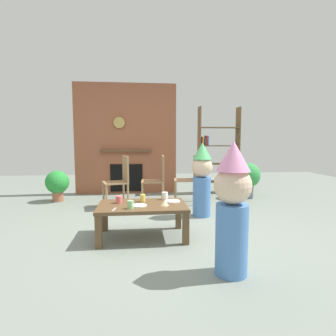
% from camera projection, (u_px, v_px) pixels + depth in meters
% --- Properties ---
extents(ground_plane, '(12.00, 12.00, 0.00)m').
position_uv_depth(ground_plane, '(160.00, 229.00, 3.62)').
color(ground_plane, gray).
extents(brick_fireplace_feature, '(2.20, 0.28, 2.40)m').
position_uv_depth(brick_fireplace_feature, '(126.00, 139.00, 6.01)').
color(brick_fireplace_feature, '#935138').
rests_on(brick_fireplace_feature, ground_plane).
extents(bookshelf, '(0.90, 0.28, 1.90)m').
position_uv_depth(bookshelf, '(215.00, 153.00, 6.06)').
color(bookshelf, brown).
rests_on(bookshelf, ground_plane).
extents(coffee_table, '(1.05, 0.67, 0.40)m').
position_uv_depth(coffee_table, '(142.00, 209.00, 3.28)').
color(coffee_table, brown).
rests_on(coffee_table, ground_plane).
extents(paper_cup_near_left, '(0.08, 0.08, 0.10)m').
position_uv_depth(paper_cup_near_left, '(165.00, 196.00, 3.54)').
color(paper_cup_near_left, silver).
rests_on(paper_cup_near_left, coffee_table).
extents(paper_cup_near_right, '(0.08, 0.08, 0.09)m').
position_uv_depth(paper_cup_near_right, '(119.00, 199.00, 3.34)').
color(paper_cup_near_right, '#E5666B').
rests_on(paper_cup_near_right, coffee_table).
extents(paper_cup_center, '(0.07, 0.07, 0.09)m').
position_uv_depth(paper_cup_center, '(130.00, 205.00, 3.07)').
color(paper_cup_center, '#8CD18C').
rests_on(paper_cup_center, coffee_table).
extents(paper_cup_far_left, '(0.06, 0.06, 0.09)m').
position_uv_depth(paper_cup_far_left, '(143.00, 198.00, 3.41)').
color(paper_cup_far_left, '#F2CC4C').
rests_on(paper_cup_far_left, coffee_table).
extents(paper_plate_front, '(0.19, 0.19, 0.01)m').
position_uv_depth(paper_plate_front, '(172.00, 201.00, 3.42)').
color(paper_plate_front, white).
rests_on(paper_plate_front, coffee_table).
extents(paper_plate_rear, '(0.18, 0.18, 0.01)m').
position_uv_depth(paper_plate_rear, '(139.00, 205.00, 3.19)').
color(paper_plate_rear, white).
rests_on(paper_plate_rear, coffee_table).
extents(birthday_cake_slice, '(0.10, 0.10, 0.06)m').
position_uv_depth(birthday_cake_slice, '(165.00, 203.00, 3.22)').
color(birthday_cake_slice, '#EAC68C').
rests_on(birthday_cake_slice, coffee_table).
extents(table_fork, '(0.04, 0.15, 0.01)m').
position_uv_depth(table_fork, '(114.00, 209.00, 3.02)').
color(table_fork, silver).
rests_on(table_fork, coffee_table).
extents(child_with_cone_hat, '(0.32, 0.32, 1.17)m').
position_uv_depth(child_with_cone_hat, '(232.00, 205.00, 2.33)').
color(child_with_cone_hat, '#4C7FC6').
rests_on(child_with_cone_hat, ground_plane).
extents(child_in_pink, '(0.31, 0.31, 1.14)m').
position_uv_depth(child_in_pink, '(202.00, 178.00, 4.17)').
color(child_in_pink, '#4C7FC6').
rests_on(child_in_pink, ground_plane).
extents(dining_chair_left, '(0.49, 0.49, 0.90)m').
position_uv_depth(dining_chair_left, '(120.00, 178.00, 4.75)').
color(dining_chair_left, '#9E7A51').
rests_on(dining_chair_left, ground_plane).
extents(dining_chair_middle, '(0.42, 0.42, 0.90)m').
position_uv_depth(dining_chair_middle, '(158.00, 177.00, 4.88)').
color(dining_chair_middle, '#9E7A51').
rests_on(dining_chair_middle, ground_plane).
extents(dining_chair_right, '(0.44, 0.44, 0.90)m').
position_uv_depth(dining_chair_right, '(190.00, 176.00, 5.04)').
color(dining_chair_right, '#9E7A51').
rests_on(dining_chair_right, ground_plane).
extents(potted_plant_tall, '(0.50, 0.50, 0.72)m').
position_uv_depth(potted_plant_tall, '(248.00, 177.00, 5.51)').
color(potted_plant_tall, '#4C5660').
rests_on(potted_plant_tall, ground_plane).
extents(potted_plant_short, '(0.44, 0.44, 0.59)m').
position_uv_depth(potted_plant_short, '(57.00, 183.00, 5.22)').
color(potted_plant_short, '#9E5B42').
rests_on(potted_plant_short, ground_plane).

